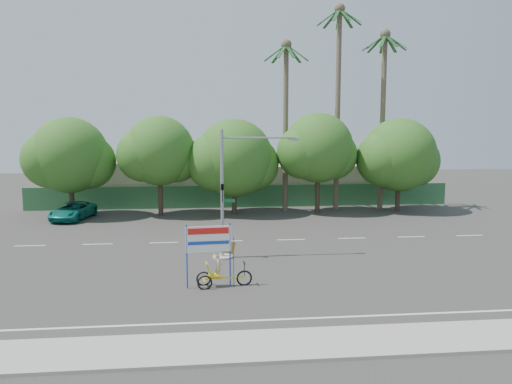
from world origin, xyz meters
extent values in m
plane|color=#33302D|center=(0.00, 0.00, 0.00)|extent=(120.00, 120.00, 0.00)
cube|color=gray|center=(0.00, -7.50, 0.06)|extent=(50.00, 2.40, 0.12)
cube|color=#336B3D|center=(0.00, 21.50, 1.00)|extent=(38.00, 0.08, 2.00)
cube|color=beige|center=(-10.00, 26.00, 2.00)|extent=(12.00, 8.00, 4.00)
cube|color=beige|center=(8.00, 26.00, 1.80)|extent=(14.00, 8.00, 3.60)
cylinder|color=#473828|center=(-14.00, 18.00, 1.76)|extent=(0.40, 0.40, 3.52)
sphere|color=#1A5519|center=(-14.00, 18.00, 4.96)|extent=(6.00, 6.00, 6.00)
sphere|color=#1A5519|center=(-12.65, 18.30, 4.40)|extent=(4.32, 4.32, 4.32)
sphere|color=#1A5519|center=(-15.35, 17.75, 4.64)|extent=(4.56, 4.56, 4.56)
cylinder|color=#473828|center=(-7.00, 18.00, 1.87)|extent=(0.40, 0.40, 3.74)
sphere|color=#1A5519|center=(-7.00, 18.00, 5.27)|extent=(5.60, 5.60, 5.60)
sphere|color=#1A5519|center=(-5.74, 18.30, 4.68)|extent=(4.03, 4.03, 4.03)
sphere|color=#1A5519|center=(-8.26, 17.75, 4.93)|extent=(4.26, 4.26, 4.26)
cylinder|color=#473828|center=(-1.00, 18.00, 1.65)|extent=(0.40, 0.40, 3.30)
sphere|color=#1A5519|center=(-1.00, 18.00, 4.65)|extent=(6.40, 6.40, 6.40)
sphere|color=#1A5519|center=(0.44, 18.30, 4.12)|extent=(4.61, 4.61, 4.61)
sphere|color=#1A5519|center=(-2.44, 17.75, 4.35)|extent=(4.86, 4.86, 4.86)
cylinder|color=#473828|center=(6.00, 18.00, 1.94)|extent=(0.40, 0.40, 3.87)
sphere|color=#1A5519|center=(6.00, 18.00, 5.46)|extent=(5.80, 5.80, 5.80)
sphere|color=#1A5519|center=(7.30, 18.30, 4.84)|extent=(4.18, 4.18, 4.18)
sphere|color=#1A5519|center=(4.70, 17.75, 5.10)|extent=(4.41, 4.41, 4.41)
cylinder|color=#473828|center=(13.00, 18.00, 1.72)|extent=(0.40, 0.40, 3.43)
sphere|color=#1A5519|center=(13.00, 18.00, 4.84)|extent=(6.20, 6.20, 6.20)
sphere|color=#1A5519|center=(14.39, 18.30, 4.29)|extent=(4.46, 4.46, 4.46)
sphere|color=#1A5519|center=(11.61, 17.75, 4.52)|extent=(4.71, 4.71, 4.71)
cylinder|color=#70604C|center=(8.00, 19.50, 8.50)|extent=(0.44, 0.44, 17.00)
sphere|color=#70604C|center=(8.00, 19.50, 17.00)|extent=(0.90, 0.90, 0.90)
cube|color=#1C4C21|center=(8.94, 19.50, 16.34)|extent=(1.91, 0.28, 1.36)
cube|color=#1C4C21|center=(8.72, 20.11, 16.34)|extent=(1.65, 1.44, 1.36)
cube|color=#1C4C21|center=(8.16, 20.43, 16.34)|extent=(0.61, 1.93, 1.36)
cube|color=#1C4C21|center=(7.53, 20.32, 16.34)|extent=(1.20, 1.80, 1.36)
cube|color=#1C4C21|center=(7.11, 19.82, 16.34)|extent=(1.89, 0.92, 1.36)
cube|color=#1C4C21|center=(7.11, 19.18, 16.34)|extent=(1.89, 0.92, 1.36)
cube|color=#1C4C21|center=(7.53, 18.68, 16.34)|extent=(1.20, 1.80, 1.36)
cube|color=#1C4C21|center=(8.16, 18.57, 16.34)|extent=(0.61, 1.93, 1.36)
cube|color=#1C4C21|center=(8.72, 18.89, 16.34)|extent=(1.65, 1.44, 1.36)
cylinder|color=#70604C|center=(12.00, 19.50, 7.50)|extent=(0.44, 0.44, 15.00)
sphere|color=#70604C|center=(12.00, 19.50, 15.00)|extent=(0.90, 0.90, 0.90)
cube|color=#1C4C21|center=(12.94, 19.50, 14.34)|extent=(1.91, 0.28, 1.36)
cube|color=#1C4C21|center=(12.72, 20.11, 14.34)|extent=(1.65, 1.44, 1.36)
cube|color=#1C4C21|center=(12.16, 20.43, 14.34)|extent=(0.61, 1.93, 1.36)
cube|color=#1C4C21|center=(11.53, 20.32, 14.34)|extent=(1.20, 1.80, 1.36)
cube|color=#1C4C21|center=(11.11, 19.82, 14.34)|extent=(1.89, 0.92, 1.36)
cube|color=#1C4C21|center=(11.11, 19.18, 14.34)|extent=(1.89, 0.92, 1.36)
cube|color=#1C4C21|center=(11.53, 18.68, 14.34)|extent=(1.20, 1.80, 1.36)
cube|color=#1C4C21|center=(12.16, 18.57, 14.34)|extent=(0.61, 1.93, 1.36)
cube|color=#1C4C21|center=(12.72, 18.89, 14.34)|extent=(1.65, 1.44, 1.36)
cylinder|color=#70604C|center=(3.50, 19.50, 7.00)|extent=(0.44, 0.44, 14.00)
sphere|color=#70604C|center=(3.50, 19.50, 14.00)|extent=(0.90, 0.90, 0.90)
cube|color=#1C4C21|center=(4.44, 19.50, 13.34)|extent=(1.91, 0.28, 1.36)
cube|color=#1C4C21|center=(4.22, 20.11, 13.34)|extent=(1.65, 1.44, 1.36)
cube|color=#1C4C21|center=(3.66, 20.43, 13.34)|extent=(0.61, 1.93, 1.36)
cube|color=#1C4C21|center=(3.03, 20.32, 13.34)|extent=(1.20, 1.80, 1.36)
cube|color=#1C4C21|center=(2.61, 19.82, 13.34)|extent=(1.89, 0.92, 1.36)
cube|color=#1C4C21|center=(2.61, 19.18, 13.34)|extent=(1.89, 0.92, 1.36)
cube|color=#1C4C21|center=(3.03, 18.68, 13.34)|extent=(1.20, 1.80, 1.36)
cube|color=#1C4C21|center=(3.66, 18.57, 13.34)|extent=(0.61, 1.93, 1.36)
cube|color=#1C4C21|center=(4.22, 18.89, 13.34)|extent=(1.65, 1.44, 1.36)
cylinder|color=gray|center=(-2.50, 4.00, 0.05)|extent=(1.10, 1.10, 0.10)
cylinder|color=gray|center=(-2.50, 4.00, 3.50)|extent=(0.18, 0.18, 7.00)
cylinder|color=gray|center=(-0.50, 4.00, 6.55)|extent=(4.00, 0.10, 0.10)
cube|color=gray|center=(1.40, 4.00, 6.45)|extent=(0.55, 0.20, 0.12)
imported|color=black|center=(-2.50, 3.78, 3.60)|extent=(0.16, 0.20, 1.00)
cube|color=#14662D|center=(-2.15, 4.00, 3.15)|extent=(0.70, 0.04, 0.18)
torus|color=black|center=(-1.71, -0.94, 0.32)|extent=(0.73, 0.14, 0.72)
torus|color=black|center=(-3.54, -0.79, 0.30)|extent=(0.68, 0.13, 0.67)
torus|color=black|center=(-3.49, -1.38, 0.30)|extent=(0.68, 0.13, 0.67)
cube|color=yellow|center=(-2.61, -1.01, 0.38)|extent=(1.81, 0.21, 0.06)
cube|color=yellow|center=(-3.52, -1.08, 0.32)|extent=(0.11, 0.64, 0.05)
cube|color=yellow|center=(-3.04, -1.05, 0.53)|extent=(0.57, 0.49, 0.06)
cube|color=yellow|center=(-3.33, -1.07, 0.83)|extent=(0.28, 0.47, 0.58)
cylinder|color=black|center=(-1.71, -0.94, 0.75)|extent=(0.03, 0.03, 0.59)
cube|color=black|center=(-1.71, -0.94, 1.03)|extent=(0.08, 0.48, 0.04)
imported|color=#CCB284|center=(-2.88, -1.03, 0.94)|extent=(0.31, 0.44, 1.15)
cylinder|color=#173CB0|center=(-4.26, -1.14, 1.44)|extent=(0.06, 0.06, 2.88)
cylinder|color=#173CB0|center=(-2.35, -0.99, 1.44)|extent=(0.06, 0.06, 2.88)
cube|color=white|center=(-3.31, -1.07, 2.18)|extent=(2.02, 0.21, 1.17)
cube|color=red|center=(-3.30, -1.10, 2.56)|extent=(1.81, 0.16, 0.28)
cube|color=#173CB0|center=(-3.30, -1.10, 2.02)|extent=(1.81, 0.16, 0.15)
cylinder|color=black|center=(-2.19, -0.98, 1.12)|extent=(0.02, 0.02, 2.24)
cube|color=red|center=(-2.56, -1.01, 1.81)|extent=(0.94, 0.10, 0.70)
imported|color=#107569|center=(-13.67, 16.83, 0.68)|extent=(3.10, 5.24, 1.37)
camera|label=1|loc=(-3.47, -22.74, 7.02)|focal=35.00mm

